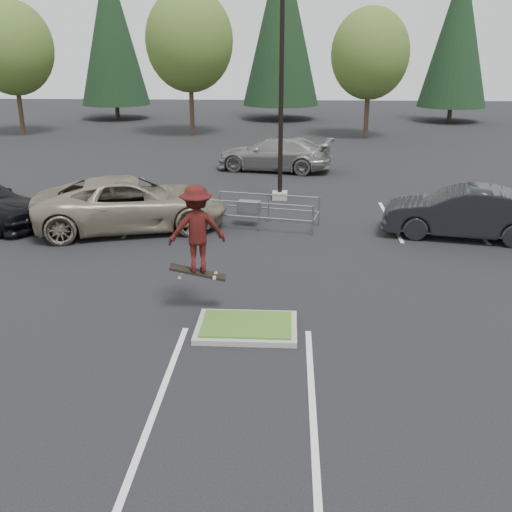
# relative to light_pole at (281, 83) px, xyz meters

# --- Properties ---
(ground) EXTENTS (120.00, 120.00, 0.00)m
(ground) POSITION_rel_light_pole_xyz_m (-0.50, -12.00, -4.56)
(ground) COLOR black
(ground) RESTS_ON ground
(grass_median) EXTENTS (2.20, 1.60, 0.16)m
(grass_median) POSITION_rel_light_pole_xyz_m (-0.50, -12.00, -4.48)
(grass_median) COLOR gray
(grass_median) RESTS_ON ground
(stall_lines) EXTENTS (22.62, 17.60, 0.01)m
(stall_lines) POSITION_rel_light_pole_xyz_m (-1.85, -5.98, -4.56)
(stall_lines) COLOR silver
(stall_lines) RESTS_ON ground
(light_pole) EXTENTS (0.70, 0.60, 10.12)m
(light_pole) POSITION_rel_light_pole_xyz_m (0.00, 0.00, 0.00)
(light_pole) COLOR gray
(light_pole) RESTS_ON ground
(decid_a) EXTENTS (5.44, 5.44, 8.91)m
(decid_a) POSITION_rel_light_pole_xyz_m (-18.51, 18.03, 1.02)
(decid_a) COLOR #38281C
(decid_a) RESTS_ON ground
(decid_b) EXTENTS (5.89, 5.89, 9.64)m
(decid_b) POSITION_rel_light_pole_xyz_m (-6.51, 18.53, 1.48)
(decid_b) COLOR #38281C
(decid_b) RESTS_ON ground
(decid_c) EXTENTS (5.12, 5.12, 8.38)m
(decid_c) POSITION_rel_light_pole_xyz_m (5.49, 17.83, 0.69)
(decid_c) COLOR #38281C
(decid_c) RESTS_ON ground
(conif_a) EXTENTS (5.72, 5.72, 13.00)m
(conif_a) POSITION_rel_light_pole_xyz_m (-14.50, 28.00, 2.54)
(conif_a) COLOR #38281C
(conif_a) RESTS_ON ground
(conif_b) EXTENTS (6.38, 6.38, 14.50)m
(conif_b) POSITION_rel_light_pole_xyz_m (-0.50, 28.50, 3.29)
(conif_b) COLOR #38281C
(conif_b) RESTS_ON ground
(conif_c) EXTENTS (5.50, 5.50, 12.50)m
(conif_c) POSITION_rel_light_pole_xyz_m (13.50, 27.50, 2.29)
(conif_c) COLOR #38281C
(conif_c) RESTS_ON ground
(cart_corral) EXTENTS (3.83, 2.00, 1.03)m
(cart_corral) POSITION_rel_light_pole_xyz_m (-0.87, -3.92, -3.91)
(cart_corral) COLOR gray
(cart_corral) RESTS_ON ground
(skateboarder) EXTENTS (1.45, 1.07, 2.24)m
(skateboarder) POSITION_rel_light_pole_xyz_m (-1.70, -11.00, -2.57)
(skateboarder) COLOR black
(skateboarder) RESTS_ON ground
(car_l_tan) EXTENTS (6.95, 4.63, 1.77)m
(car_l_tan) POSITION_rel_light_pole_xyz_m (-5.00, -4.57, -3.67)
(car_l_tan) COLOR gray
(car_l_tan) RESTS_ON ground
(car_r_charc) EXTENTS (5.28, 2.73, 1.66)m
(car_r_charc) POSITION_rel_light_pole_xyz_m (6.00, -4.81, -3.73)
(car_r_charc) COLOR black
(car_r_charc) RESTS_ON ground
(car_far_silver) EXTENTS (6.07, 3.44, 1.66)m
(car_far_silver) POSITION_rel_light_pole_xyz_m (-0.34, 6.00, -3.73)
(car_far_silver) COLOR gray
(car_far_silver) RESTS_ON ground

